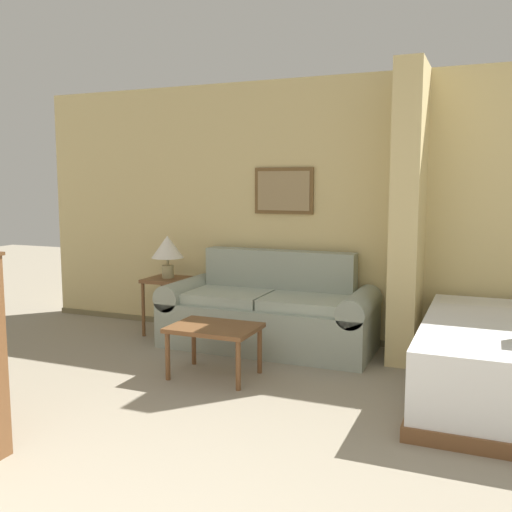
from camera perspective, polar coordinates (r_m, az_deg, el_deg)
wall_back at (r=5.72m, az=7.03°, el=4.43°), size 6.61×0.16×2.60m
wall_partition_pillar at (r=5.19m, az=14.98°, el=4.02°), size 0.24×0.62×2.60m
couch at (r=5.53m, az=1.32°, el=-5.75°), size 2.04×0.84×0.91m
coffee_table at (r=4.68m, az=-4.19°, el=-7.58°), size 0.70×0.52×0.43m
side_table at (r=6.04m, az=-8.77°, el=-3.17°), size 0.44×0.44×0.59m
table_lamp at (r=5.98m, az=-8.84°, el=0.74°), size 0.34×0.34×0.44m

